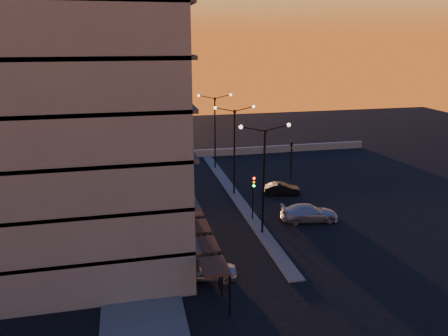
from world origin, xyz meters
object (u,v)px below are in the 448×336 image
car_wagon (309,213)px  traffic_light_main (253,191)px  car_sedan (282,189)px  car_hatchback (207,269)px  streetlamp_mid (234,143)px

car_wagon → traffic_light_main: bearing=84.0°
car_sedan → car_hatchback: bearing=155.8°
car_hatchback → traffic_light_main: bearing=-19.2°
car_sedan → car_wagon: (0.07, -7.12, 0.12)m
traffic_light_main → car_sedan: 8.06m
car_wagon → car_hatchback: bearing=132.4°
streetlamp_mid → car_hatchback: size_ratio=2.25×
car_hatchback → streetlamp_mid: bearing=-5.8°
car_hatchback → car_sedan: bearing=-21.7°
car_sedan → car_wagon: 7.12m
traffic_light_main → car_wagon: bearing=-13.1°
traffic_light_main → car_sedan: (4.95, 5.95, -2.25)m
streetlamp_mid → car_sedan: size_ratio=2.46×
streetlamp_mid → traffic_light_main: streetlamp_mid is taller
streetlamp_mid → traffic_light_main: size_ratio=2.24×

